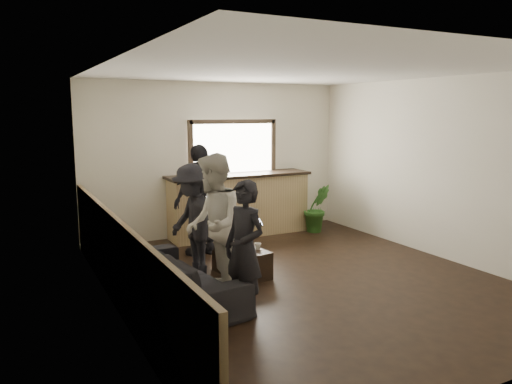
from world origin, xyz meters
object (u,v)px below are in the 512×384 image
coffee_table (242,262)px  cup_b (258,246)px  potted_plant (317,208)px  bar_counter (239,201)px  person_b (213,225)px  person_c (194,222)px  person_a (244,248)px  cup_a (225,243)px  sofa (179,275)px  person_d (201,200)px

coffee_table → cup_b: cup_b is taller
potted_plant → bar_counter: bearing=161.7°
person_b → person_c: (0.01, 0.72, -0.10)m
potted_plant → person_a: 4.15m
bar_counter → cup_a: (-1.14, -1.93, -0.21)m
cup_b → coffee_table: bearing=141.9°
sofa → coffee_table: bearing=-73.7°
cup_b → potted_plant: (2.20, 1.79, 0.03)m
bar_counter → cup_b: bar_counter is taller
sofa → person_b: 0.74m
person_a → bar_counter: bearing=138.1°
coffee_table → person_c: bearing=162.5°
coffee_table → bar_counter: bearing=65.5°
bar_counter → cup_a: bar_counter is taller
potted_plant → person_d: size_ratio=0.52×
person_a → person_d: 2.49m
person_a → person_b: (-0.07, 0.73, 0.12)m
cup_a → potted_plant: size_ratio=0.13×
person_b → cup_b: bearing=136.6°
person_d → person_a: bearing=61.3°
person_c → person_d: person_d is taller
cup_a → person_a: size_ratio=0.08×
bar_counter → cup_a: 2.25m
person_a → person_b: person_b is taller
bar_counter → cup_a: size_ratio=22.09×
sofa → person_d: bearing=-37.5°
cup_b → person_a: size_ratio=0.06×
cup_a → person_d: person_d is taller
cup_a → sofa: bearing=-143.1°
coffee_table → sofa: bearing=-155.7°
person_a → person_c: size_ratio=0.97×
potted_plant → person_c: size_ratio=0.58×
bar_counter → potted_plant: 1.50m
person_a → person_d: size_ratio=0.86×
cup_a → person_a: bearing=-105.0°
potted_plant → coffee_table: bearing=-145.3°
bar_counter → person_d: 1.45m
potted_plant → person_a: size_ratio=0.60×
potted_plant → person_c: person_c is taller
coffee_table → person_b: bearing=-140.6°
sofa → potted_plant: potted_plant is taller
potted_plant → person_a: bearing=-135.4°
cup_b → person_d: (-0.31, 1.34, 0.46)m
bar_counter → sofa: bearing=-128.2°
cup_a → person_a: (-0.39, -1.45, 0.34)m
bar_counter → person_b: bar_counter is taller
person_c → potted_plant: bearing=105.5°
sofa → cup_a: size_ratio=17.05×
bar_counter → cup_b: 2.40m
bar_counter → person_b: size_ratio=1.52×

